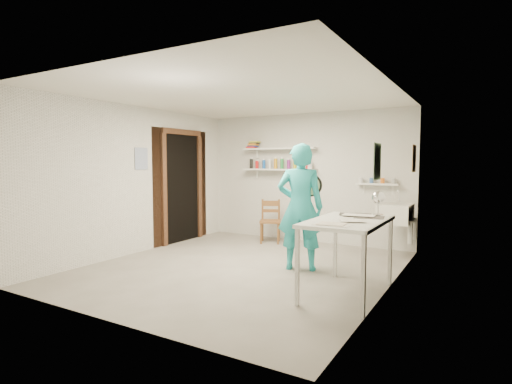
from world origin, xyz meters
The scene contains 27 objects.
floor centered at (0.00, 0.00, -0.01)m, with size 4.00×4.50×0.02m, color slate.
ceiling centered at (0.00, 0.00, 2.41)m, with size 4.00×4.50×0.02m, color silver.
wall_back centered at (0.00, 2.26, 1.20)m, with size 4.00×0.02×2.40m, color silver.
wall_front centered at (0.00, -2.26, 1.20)m, with size 4.00×0.02×2.40m, color silver.
wall_left centered at (-2.01, 0.00, 1.20)m, with size 0.02×4.50×2.40m, color silver.
wall_right centered at (2.01, 0.00, 1.20)m, with size 0.02×4.50×2.40m, color silver.
doorway_recess centered at (-1.99, 1.05, 1.00)m, with size 0.02×0.90×2.00m, color black.
corridor_box centered at (-2.70, 1.05, 1.05)m, with size 1.40×1.50×2.10m, color brown.
door_lintel centered at (-1.97, 1.05, 2.05)m, with size 0.06×1.05×0.10m, color brown.
door_jamb_near centered at (-1.97, 0.55, 1.00)m, with size 0.06×0.10×2.00m, color brown.
door_jamb_far centered at (-1.97, 1.55, 1.00)m, with size 0.06×0.10×2.00m, color brown.
shelf_lower centered at (-0.50, 2.13, 1.35)m, with size 1.50×0.22×0.03m, color white.
shelf_upper centered at (-0.50, 2.13, 1.75)m, with size 1.50×0.22×0.03m, color white.
ledge_shelf centered at (1.35, 2.17, 1.12)m, with size 0.70×0.14×0.03m, color white.
poster_left centered at (-1.99, 0.05, 1.55)m, with size 0.01×0.28×0.36m, color #334C7F.
poster_right_a centered at (1.99, 1.80, 1.55)m, with size 0.01×0.34×0.42m, color #995933.
poster_right_b centered at (1.99, -0.55, 1.50)m, with size 0.01×0.30×0.38m, color #3F724C.
belfast_sink centered at (1.75, 1.70, 0.70)m, with size 0.48×0.60×0.30m, color white.
man centered at (0.75, 0.33, 0.87)m, with size 0.64×0.42×1.75m, color #25B3BB.
wall_clock centered at (0.82, 0.54, 1.17)m, with size 0.31×0.31×0.04m, color beige.
wooden_chair centered at (-0.48, 1.75, 0.40)m, with size 0.37×0.35×0.80m, color brown.
work_table centered at (1.64, -0.38, 0.43)m, with size 0.77×1.28×0.85m, color silver.
desk_lamp centered at (1.85, 0.13, 1.07)m, with size 0.16×0.16×0.16m, color silver.
spray_cans centered at (-0.50, 2.13, 1.45)m, with size 1.32×0.06×0.17m.
book_stack centered at (-1.06, 2.13, 1.83)m, with size 0.26×0.14×0.14m.
ledge_pots centered at (1.35, 2.17, 1.18)m, with size 0.48×0.07×0.09m.
papers centered at (1.64, -0.38, 0.86)m, with size 0.30×0.22×0.02m.
Camera 1 is at (2.97, -4.71, 1.50)m, focal length 28.00 mm.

